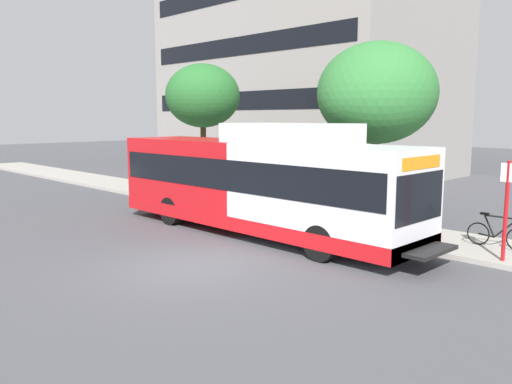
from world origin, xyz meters
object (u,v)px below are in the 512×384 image
at_px(transit_bus, 258,183).
at_px(street_tree_near_stop, 377,94).
at_px(bicycle_parked, 498,233).
at_px(street_tree_mid_block, 203,96).
at_px(bus_stop_sign_pole, 506,203).

height_order(transit_bus, street_tree_near_stop, street_tree_near_stop).
distance_m(bicycle_parked, street_tree_near_stop, 6.19).
xyz_separation_m(bicycle_parked, street_tree_mid_block, (1.04, 14.48, 4.29)).
xyz_separation_m(bicycle_parked, street_tree_near_stop, (0.73, 4.59, 4.08)).
relative_size(transit_bus, street_tree_mid_block, 1.96).
bearing_deg(street_tree_near_stop, street_tree_mid_block, 88.22).
bearing_deg(street_tree_near_stop, transit_bus, 153.75).
relative_size(bicycle_parked, street_tree_near_stop, 0.28).
relative_size(street_tree_near_stop, street_tree_mid_block, 1.00).
relative_size(bus_stop_sign_pole, street_tree_mid_block, 0.42).
height_order(bus_stop_sign_pole, street_tree_mid_block, street_tree_mid_block).
bearing_deg(bicycle_parked, street_tree_mid_block, 85.88).
bearing_deg(street_tree_mid_block, street_tree_near_stop, -91.78).
distance_m(bicycle_parked, street_tree_mid_block, 15.14).
bearing_deg(transit_bus, street_tree_mid_block, 62.24).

